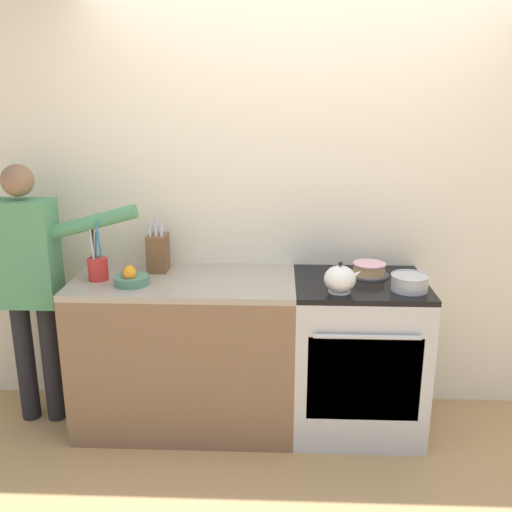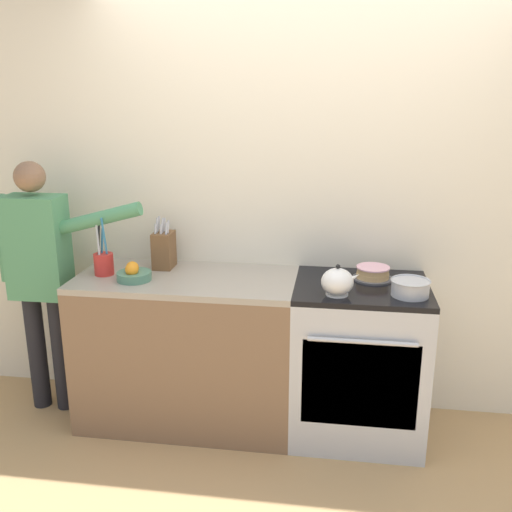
# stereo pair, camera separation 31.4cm
# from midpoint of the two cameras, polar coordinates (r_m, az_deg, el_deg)

# --- Properties ---
(ground_plane) EXTENTS (16.00, 16.00, 0.00)m
(ground_plane) POSITION_cam_midpoint_polar(r_m,az_deg,el_deg) (3.34, 1.85, -19.20)
(ground_plane) COLOR tan
(wall_back) EXTENTS (8.00, 0.04, 2.60)m
(wall_back) POSITION_cam_midpoint_polar(r_m,az_deg,el_deg) (3.42, 2.15, 5.49)
(wall_back) COLOR silver
(wall_back) RESTS_ON ground_plane
(counter_cabinet) EXTENTS (1.26, 0.62, 0.91)m
(counter_cabinet) POSITION_cam_midpoint_polar(r_m,az_deg,el_deg) (3.45, -9.63, -9.50)
(counter_cabinet) COLOR brown
(counter_cabinet) RESTS_ON ground_plane
(stove_range) EXTENTS (0.74, 0.65, 0.91)m
(stove_range) POSITION_cam_midpoint_polar(r_m,az_deg,el_deg) (3.39, 7.40, -9.88)
(stove_range) COLOR #B7BABF
(stove_range) RESTS_ON ground_plane
(layer_cake) EXTENTS (0.23, 0.23, 0.07)m
(layer_cake) POSITION_cam_midpoint_polar(r_m,az_deg,el_deg) (3.31, 8.61, -1.41)
(layer_cake) COLOR #4C4C51
(layer_cake) RESTS_ON stove_range
(tea_kettle) EXTENTS (0.21, 0.17, 0.17)m
(tea_kettle) POSITION_cam_midpoint_polar(r_m,az_deg,el_deg) (3.01, 5.50, -2.37)
(tea_kettle) COLOR white
(tea_kettle) RESTS_ON stove_range
(mixing_bowl) EXTENTS (0.21, 0.21, 0.09)m
(mixing_bowl) POSITION_cam_midpoint_polar(r_m,az_deg,el_deg) (3.10, 12.36, -2.64)
(mixing_bowl) COLOR #B7BABF
(mixing_bowl) RESTS_ON stove_range
(knife_block) EXTENTS (0.11, 0.16, 0.31)m
(knife_block) POSITION_cam_midpoint_polar(r_m,az_deg,el_deg) (3.43, -12.38, 0.35)
(knife_block) COLOR brown
(knife_block) RESTS_ON counter_cabinet
(utensil_crock) EXTENTS (0.11, 0.11, 0.34)m
(utensil_crock) POSITION_cam_midpoint_polar(r_m,az_deg,el_deg) (3.36, -18.15, -1.11)
(utensil_crock) COLOR red
(utensil_crock) RESTS_ON counter_cabinet
(fruit_bowl) EXTENTS (0.19, 0.19, 0.11)m
(fruit_bowl) POSITION_cam_midpoint_polar(r_m,az_deg,el_deg) (3.24, -15.13, -2.17)
(fruit_bowl) COLOR #4C7F66
(fruit_bowl) RESTS_ON counter_cabinet
(person_baker) EXTENTS (0.90, 0.20, 1.55)m
(person_baker) POSITION_cam_midpoint_polar(r_m,az_deg,el_deg) (3.56, -24.06, -1.76)
(person_baker) COLOR black
(person_baker) RESTS_ON ground_plane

